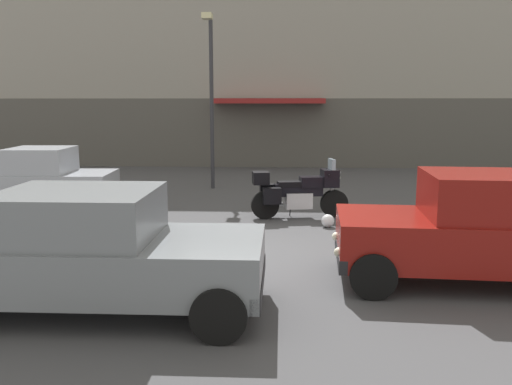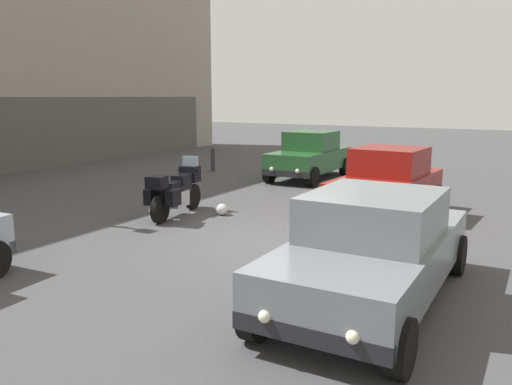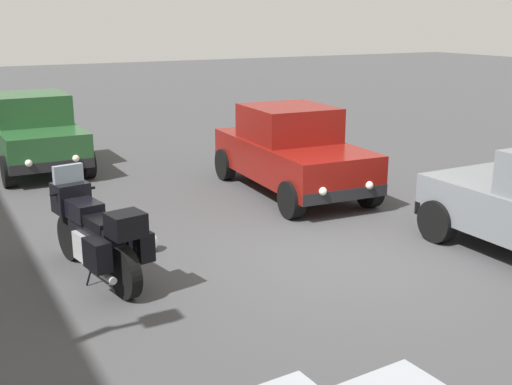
# 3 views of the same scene
# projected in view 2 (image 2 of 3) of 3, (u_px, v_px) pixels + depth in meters

# --- Properties ---
(ground_plane) EXTENTS (80.00, 80.00, 0.00)m
(ground_plane) POSITION_uv_depth(u_px,v_px,m) (281.00, 244.00, 10.11)
(ground_plane) COLOR #424244
(motorcycle) EXTENTS (2.25, 0.94, 1.36)m
(motorcycle) POSITION_uv_depth(u_px,v_px,m) (176.00, 191.00, 12.33)
(motorcycle) COLOR black
(motorcycle) RESTS_ON ground
(helmet) EXTENTS (0.28, 0.28, 0.28)m
(helmet) POSITION_uv_depth(u_px,v_px,m) (222.00, 209.00, 12.51)
(helmet) COLOR silver
(helmet) RESTS_ON ground
(car_hatchback_near) EXTENTS (3.88, 1.79, 1.64)m
(car_hatchback_near) POSITION_uv_depth(u_px,v_px,m) (310.00, 156.00, 17.93)
(car_hatchback_near) COLOR #235128
(car_hatchback_near) RESTS_ON ground
(car_sedan_far) EXTENTS (4.59, 1.92, 1.56)m
(car_sedan_far) POSITION_uv_depth(u_px,v_px,m) (374.00, 248.00, 7.10)
(car_sedan_far) COLOR slate
(car_sedan_far) RESTS_ON ground
(car_wagon_end) EXTENTS (3.95, 1.99, 1.64)m
(car_wagon_end) POSITION_uv_depth(u_px,v_px,m) (387.00, 183.00, 12.23)
(car_wagon_end) COLOR maroon
(car_wagon_end) RESTS_ON ground
(bollard_curbside) EXTENTS (0.16, 0.16, 0.93)m
(bollard_curbside) POSITION_uv_depth(u_px,v_px,m) (213.00, 158.00, 19.80)
(bollard_curbside) COLOR #333338
(bollard_curbside) RESTS_ON ground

